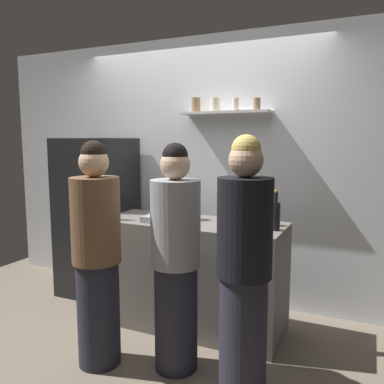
{
  "coord_description": "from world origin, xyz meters",
  "views": [
    {
      "loc": [
        1.59,
        -2.43,
        1.6
      ],
      "look_at": [
        0.23,
        0.55,
        1.17
      ],
      "focal_mm": 37.09,
      "sensor_mm": 36.0,
      "label": 1
    }
  ],
  "objects_px": {
    "wine_bottle_pale_glass": "(222,205)",
    "person_grey_hoodie": "(176,261)",
    "refrigerator": "(97,216)",
    "person_blonde": "(244,270)",
    "water_bottle_plastic": "(265,214)",
    "person_brown_jacket": "(97,257)",
    "utensil_holder": "(194,213)",
    "wine_bottle_green_glass": "(108,205)",
    "wine_bottle_dark_glass": "(275,215)",
    "baking_pan": "(165,219)"
  },
  "relations": [
    {
      "from": "wine_bottle_green_glass",
      "to": "person_blonde",
      "type": "relative_size",
      "value": 0.2
    },
    {
      "from": "wine_bottle_green_glass",
      "to": "person_brown_jacket",
      "type": "distance_m",
      "value": 0.72
    },
    {
      "from": "wine_bottle_green_glass",
      "to": "person_grey_hoodie",
      "type": "distance_m",
      "value": 0.99
    },
    {
      "from": "person_grey_hoodie",
      "to": "refrigerator",
      "type": "bearing_deg",
      "value": -100.25
    },
    {
      "from": "person_grey_hoodie",
      "to": "person_brown_jacket",
      "type": "bearing_deg",
      "value": -47.93
    },
    {
      "from": "person_brown_jacket",
      "to": "utensil_holder",
      "type": "bearing_deg",
      "value": -129.94
    },
    {
      "from": "wine_bottle_dark_glass",
      "to": "person_grey_hoodie",
      "type": "height_order",
      "value": "person_grey_hoodie"
    },
    {
      "from": "wine_bottle_green_glass",
      "to": "person_grey_hoodie",
      "type": "bearing_deg",
      "value": -25.47
    },
    {
      "from": "baking_pan",
      "to": "wine_bottle_green_glass",
      "type": "distance_m",
      "value": 0.52
    },
    {
      "from": "refrigerator",
      "to": "person_brown_jacket",
      "type": "distance_m",
      "value": 1.41
    },
    {
      "from": "wine_bottle_pale_glass",
      "to": "person_grey_hoodie",
      "type": "xyz_separation_m",
      "value": [
        -0.04,
        -0.81,
        -0.27
      ]
    },
    {
      "from": "refrigerator",
      "to": "utensil_holder",
      "type": "height_order",
      "value": "refrigerator"
    },
    {
      "from": "refrigerator",
      "to": "wine_bottle_pale_glass",
      "type": "bearing_deg",
      "value": -5.09
    },
    {
      "from": "refrigerator",
      "to": "person_grey_hoodie",
      "type": "relative_size",
      "value": 1.02
    },
    {
      "from": "utensil_holder",
      "to": "wine_bottle_pale_glass",
      "type": "relative_size",
      "value": 0.67
    },
    {
      "from": "wine_bottle_green_glass",
      "to": "water_bottle_plastic",
      "type": "relative_size",
      "value": 1.54
    },
    {
      "from": "refrigerator",
      "to": "baking_pan",
      "type": "bearing_deg",
      "value": -21.97
    },
    {
      "from": "refrigerator",
      "to": "person_brown_jacket",
      "type": "height_order",
      "value": "refrigerator"
    },
    {
      "from": "wine_bottle_green_glass",
      "to": "water_bottle_plastic",
      "type": "xyz_separation_m",
      "value": [
        1.29,
        0.33,
        -0.04
      ]
    },
    {
      "from": "utensil_holder",
      "to": "water_bottle_plastic",
      "type": "xyz_separation_m",
      "value": [
        0.61,
        0.04,
        0.03
      ]
    },
    {
      "from": "refrigerator",
      "to": "person_blonde",
      "type": "relative_size",
      "value": 0.99
    },
    {
      "from": "baking_pan",
      "to": "wine_bottle_dark_glass",
      "type": "xyz_separation_m",
      "value": [
        0.91,
        0.07,
        0.09
      ]
    },
    {
      "from": "wine_bottle_dark_glass",
      "to": "water_bottle_plastic",
      "type": "xyz_separation_m",
      "value": [
        -0.12,
        0.14,
        -0.03
      ]
    },
    {
      "from": "wine_bottle_pale_glass",
      "to": "wine_bottle_green_glass",
      "type": "relative_size",
      "value": 1.03
    },
    {
      "from": "utensil_holder",
      "to": "person_grey_hoodie",
      "type": "relative_size",
      "value": 0.14
    },
    {
      "from": "wine_bottle_pale_glass",
      "to": "water_bottle_plastic",
      "type": "distance_m",
      "value": 0.39
    },
    {
      "from": "refrigerator",
      "to": "person_brown_jacket",
      "type": "xyz_separation_m",
      "value": [
        0.86,
        -1.11,
        -0.02
      ]
    },
    {
      "from": "wine_bottle_pale_glass",
      "to": "wine_bottle_dark_glass",
      "type": "relative_size",
      "value": 1.08
    },
    {
      "from": "wine_bottle_pale_glass",
      "to": "water_bottle_plastic",
      "type": "bearing_deg",
      "value": -9.79
    },
    {
      "from": "baking_pan",
      "to": "utensil_holder",
      "type": "height_order",
      "value": "utensil_holder"
    },
    {
      "from": "baking_pan",
      "to": "person_brown_jacket",
      "type": "relative_size",
      "value": 0.21
    },
    {
      "from": "wine_bottle_pale_glass",
      "to": "utensil_holder",
      "type": "bearing_deg",
      "value": -154.63
    },
    {
      "from": "baking_pan",
      "to": "utensil_holder",
      "type": "relative_size",
      "value": 1.52
    },
    {
      "from": "person_grey_hoodie",
      "to": "wine_bottle_green_glass",
      "type": "bearing_deg",
      "value": -91.79
    },
    {
      "from": "refrigerator",
      "to": "wine_bottle_pale_glass",
      "type": "distance_m",
      "value": 1.46
    },
    {
      "from": "baking_pan",
      "to": "person_grey_hoodie",
      "type": "relative_size",
      "value": 0.21
    },
    {
      "from": "utensil_holder",
      "to": "person_grey_hoodie",
      "type": "height_order",
      "value": "person_grey_hoodie"
    },
    {
      "from": "utensil_holder",
      "to": "wine_bottle_dark_glass",
      "type": "relative_size",
      "value": 0.73
    },
    {
      "from": "refrigerator",
      "to": "water_bottle_plastic",
      "type": "relative_size",
      "value": 7.72
    },
    {
      "from": "person_grey_hoodie",
      "to": "water_bottle_plastic",
      "type": "bearing_deg",
      "value": 173.94
    },
    {
      "from": "person_grey_hoodie",
      "to": "person_blonde",
      "type": "distance_m",
      "value": 0.51
    },
    {
      "from": "refrigerator",
      "to": "person_brown_jacket",
      "type": "bearing_deg",
      "value": -52.2
    },
    {
      "from": "water_bottle_plastic",
      "to": "person_brown_jacket",
      "type": "distance_m",
      "value": 1.35
    },
    {
      "from": "person_grey_hoodie",
      "to": "baking_pan",
      "type": "bearing_deg",
      "value": -121.19
    },
    {
      "from": "water_bottle_plastic",
      "to": "person_blonde",
      "type": "bearing_deg",
      "value": -84.17
    },
    {
      "from": "wine_bottle_dark_glass",
      "to": "person_brown_jacket",
      "type": "bearing_deg",
      "value": -144.15
    },
    {
      "from": "person_blonde",
      "to": "water_bottle_plastic",
      "type": "bearing_deg",
      "value": 91.23
    },
    {
      "from": "refrigerator",
      "to": "baking_pan",
      "type": "distance_m",
      "value": 1.11
    },
    {
      "from": "baking_pan",
      "to": "wine_bottle_pale_glass",
      "type": "bearing_deg",
      "value": 35.1
    },
    {
      "from": "wine_bottle_dark_glass",
      "to": "wine_bottle_green_glass",
      "type": "xyz_separation_m",
      "value": [
        -1.4,
        -0.19,
        0.01
      ]
    }
  ]
}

